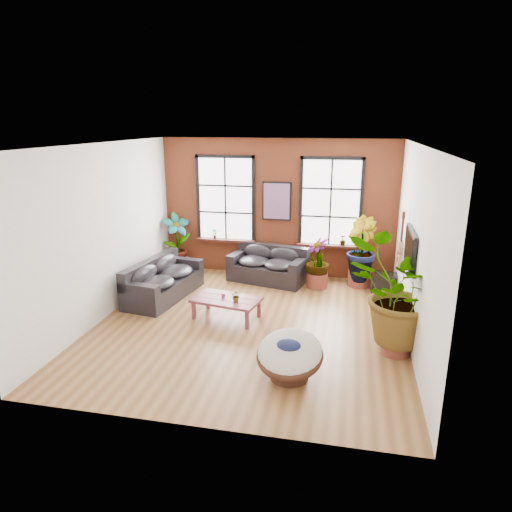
{
  "coord_description": "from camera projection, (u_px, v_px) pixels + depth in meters",
  "views": [
    {
      "loc": [
        1.82,
        -8.14,
        3.9
      ],
      "look_at": [
        0.0,
        0.6,
        1.25
      ],
      "focal_mm": 32.0,
      "sensor_mm": 36.0,
      "label": 1
    }
  ],
  "objects": [
    {
      "name": "sill_plant_right",
      "position": [
        343.0,
        240.0,
        11.42
      ],
      "size": [
        0.19,
        0.19,
        0.27
      ],
      "primitive_type": "imported",
      "rotation": [
        0.0,
        0.0,
        3.49
      ],
      "color": "#2D4B14",
      "rests_on": "room"
    },
    {
      "name": "poster",
      "position": [
        277.0,
        201.0,
        11.54
      ],
      "size": [
        0.74,
        0.06,
        0.98
      ],
      "color": "black",
      "rests_on": "room"
    },
    {
      "name": "sofa_back",
      "position": [
        268.0,
        265.0,
        11.52
      ],
      "size": [
        2.07,
        1.35,
        0.87
      ],
      "rotation": [
        0.0,
        0.0,
        -0.24
      ],
      "color": "black",
      "rests_on": "ground"
    },
    {
      "name": "coffee_table",
      "position": [
        226.0,
        301.0,
        9.3
      ],
      "size": [
        1.47,
        1.01,
        0.52
      ],
      "rotation": [
        0.0,
        0.0,
        -0.19
      ],
      "color": "maroon",
      "rests_on": "ground"
    },
    {
      "name": "floor_plant_right_wall",
      "position": [
        399.0,
        294.0,
        7.69
      ],
      "size": [
        2.18,
        2.1,
        1.86
      ],
      "primitive_type": "imported",
      "rotation": [
        0.0,
        0.0,
        3.67
      ],
      "color": "#2D4B14",
      "rests_on": "ground"
    },
    {
      "name": "floor_plant_back_right",
      "position": [
        360.0,
        249.0,
        11.02
      ],
      "size": [
        0.96,
        1.06,
        1.56
      ],
      "primitive_type": "imported",
      "rotation": [
        0.0,
        0.0,
        1.96
      ],
      "color": "#2D4B14",
      "rests_on": "ground"
    },
    {
      "name": "sill_plant_left",
      "position": [
        215.0,
        234.0,
        12.07
      ],
      "size": [
        0.17,
        0.17,
        0.27
      ],
      "primitive_type": "imported",
      "rotation": [
        0.0,
        0.0,
        0.79
      ],
      "color": "#2D4B14",
      "rests_on": "room"
    },
    {
      "name": "room",
      "position": [
        251.0,
        238.0,
        8.75
      ],
      "size": [
        6.04,
        6.54,
        3.54
      ],
      "color": "brown",
      "rests_on": "ground"
    },
    {
      "name": "pot_mid",
      "position": [
        317.0,
        280.0,
        11.09
      ],
      "size": [
        0.59,
        0.59,
        0.37
      ],
      "rotation": [
        0.0,
        0.0,
        -0.16
      ],
      "color": "brown",
      "rests_on": "ground"
    },
    {
      "name": "papasan_chair",
      "position": [
        290.0,
        355.0,
        7.1
      ],
      "size": [
        1.16,
        1.18,
        0.79
      ],
      "rotation": [
        0.0,
        0.0,
        -0.12
      ],
      "color": "#3C2015",
      "rests_on": "ground"
    },
    {
      "name": "table_plant",
      "position": [
        236.0,
        296.0,
        9.1
      ],
      "size": [
        0.23,
        0.21,
        0.23
      ],
      "primitive_type": "imported",
      "rotation": [
        0.0,
        0.0,
        0.11
      ],
      "color": "#2D4B14",
      "rests_on": "coffee_table"
    },
    {
      "name": "pot_back_left",
      "position": [
        179.0,
        264.0,
        12.3
      ],
      "size": [
        0.62,
        0.62,
        0.39
      ],
      "rotation": [
        0.0,
        0.0,
        0.17
      ],
      "color": "brown",
      "rests_on": "ground"
    },
    {
      "name": "media_box",
      "position": [
        385.0,
        283.0,
        10.72
      ],
      "size": [
        0.64,
        0.57,
        0.46
      ],
      "rotation": [
        0.0,
        0.0,
        -0.21
      ],
      "color": "black",
      "rests_on": "ground"
    },
    {
      "name": "tv_wall_unit",
      "position": [
        407.0,
        250.0,
        8.66
      ],
      "size": [
        0.13,
        1.86,
        1.2
      ],
      "color": "black",
      "rests_on": "room"
    },
    {
      "name": "pot_right_wall",
      "position": [
        396.0,
        344.0,
        7.92
      ],
      "size": [
        0.57,
        0.57,
        0.37
      ],
      "rotation": [
        0.0,
        0.0,
        -0.15
      ],
      "color": "brown",
      "rests_on": "ground"
    },
    {
      "name": "pot_back_right",
      "position": [
        359.0,
        278.0,
        11.2
      ],
      "size": [
        0.61,
        0.61,
        0.4
      ],
      "rotation": [
        0.0,
        0.0,
        -0.1
      ],
      "color": "brown",
      "rests_on": "ground"
    },
    {
      "name": "floor_plant_mid",
      "position": [
        317.0,
        260.0,
        10.96
      ],
      "size": [
        0.83,
        0.83,
        1.09
      ],
      "primitive_type": "imported",
      "rotation": [
        0.0,
        0.0,
        5.22
      ],
      "color": "#2D4B14",
      "rests_on": "ground"
    },
    {
      "name": "sofa_left",
      "position": [
        162.0,
        281.0,
        10.44
      ],
      "size": [
        1.24,
        2.31,
        0.87
      ],
      "rotation": [
        0.0,
        0.0,
        1.42
      ],
      "color": "black",
      "rests_on": "ground"
    },
    {
      "name": "floor_plant_back_left",
      "position": [
        177.0,
        240.0,
        12.09
      ],
      "size": [
        0.92,
        0.89,
        1.45
      ],
      "primitive_type": "imported",
      "rotation": [
        0.0,
        0.0,
        0.69
      ],
      "color": "#2D4B14",
      "rests_on": "ground"
    }
  ]
}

